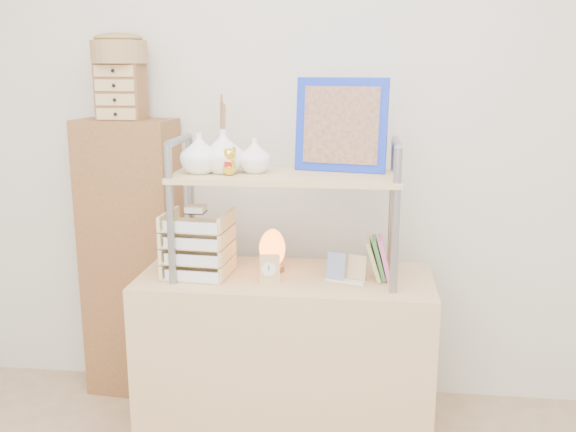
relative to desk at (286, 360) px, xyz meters
name	(u,v)px	position (x,y,z in m)	size (l,w,h in m)	color
room_shell	(246,23)	(0.00, -0.81, 1.32)	(3.42, 3.41, 2.61)	silver
desk	(286,360)	(0.00, 0.00, 0.00)	(1.20, 0.50, 0.75)	tan
cabinet	(133,260)	(-0.79, 0.37, 0.30)	(0.45, 0.24, 1.35)	brown
hutch	(266,165)	(-0.08, 0.01, 0.83)	(0.90, 0.34, 0.80)	gray
letter_tray	(197,248)	(-0.36, -0.04, 0.49)	(0.26, 0.24, 0.29)	#D5BE7F
salt_lamp	(272,249)	(-0.06, 0.06, 0.47)	(0.12, 0.11, 0.18)	brown
desk_clock	(270,269)	(-0.05, -0.09, 0.43)	(0.08, 0.05, 0.11)	tan
postcard_stand	(346,273)	(0.25, -0.04, 0.41)	(0.17, 0.09, 0.11)	white
drawer_chest	(121,92)	(-0.79, 0.35, 1.10)	(0.20, 0.16, 0.25)	brown
woven_basket	(119,52)	(-0.79, 0.35, 1.28)	(0.25, 0.25, 0.10)	olive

